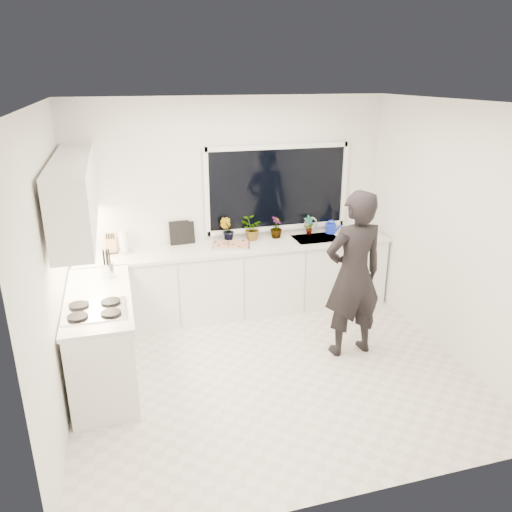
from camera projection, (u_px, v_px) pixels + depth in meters
name	position (u px, v px, depth m)	size (l,w,h in m)	color
floor	(272.00, 371.00, 5.25)	(4.00, 3.50, 0.02)	beige
wall_back	(232.00, 206.00, 6.37)	(4.00, 0.02, 2.70)	white
wall_left	(50.00, 271.00, 4.27)	(0.02, 3.50, 2.70)	white
wall_right	(454.00, 232.00, 5.30)	(0.02, 3.50, 2.70)	white
ceiling	(276.00, 102.00, 4.32)	(4.00, 3.50, 0.02)	white
window	(277.00, 188.00, 6.43)	(1.80, 0.02, 1.00)	black
base_cabinets_back	(238.00, 280.00, 6.40)	(3.92, 0.58, 0.88)	white
base_cabinets_left	(103.00, 339.00, 4.98)	(0.58, 1.60, 0.88)	white
countertop_back	(238.00, 247.00, 6.24)	(3.94, 0.62, 0.04)	silver
countertop_left	(98.00, 297.00, 4.82)	(0.62, 1.60, 0.04)	silver
upper_cabinets	(75.00, 194.00, 4.78)	(0.34, 2.10, 0.70)	white
sink	(316.00, 242.00, 6.53)	(0.58, 0.42, 0.14)	silver
faucet	(311.00, 226.00, 6.65)	(0.03, 0.03, 0.22)	silver
stovetop	(95.00, 310.00, 4.49)	(0.56, 0.48, 0.03)	black
person	(353.00, 275.00, 5.30)	(0.67, 0.44, 1.85)	black
pizza_tray	(231.00, 245.00, 6.18)	(0.46, 0.34, 0.03)	silver
pizza	(231.00, 244.00, 6.18)	(0.42, 0.30, 0.01)	red
watering_can	(330.00, 228.00, 6.70)	(0.14, 0.14, 0.13)	#152CCB
paper_towel_roll	(124.00, 242.00, 5.93)	(0.11, 0.11, 0.26)	silver
knife_block	(111.00, 244.00, 5.94)	(0.13, 0.10, 0.22)	brown
utensil_crock	(108.00, 270.00, 5.22)	(0.13, 0.13, 0.16)	silver
picture_frame_large	(186.00, 233.00, 6.25)	(0.22, 0.02, 0.28)	black
picture_frame_small	(180.00, 233.00, 6.23)	(0.25, 0.02, 0.30)	black
herb_plants	(256.00, 228.00, 6.41)	(1.29, 0.32, 0.31)	#26662D
soap_bottles	(357.00, 228.00, 6.46)	(0.33, 0.15, 0.31)	#D8BF66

